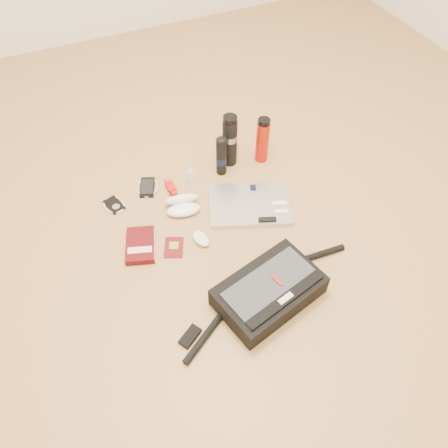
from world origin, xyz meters
The scene contains 14 objects.
ground centered at (0.00, 0.00, 0.00)m, with size 4.00×4.00×0.00m, color #AC7E47.
messenger_bag centered at (0.03, -0.30, 0.05)m, with size 0.81×0.34×0.11m.
laptop centered at (0.18, 0.16, 0.01)m, with size 0.44×0.38×0.04m.
book centered at (-0.35, 0.14, 0.02)m, with size 0.17×0.21×0.03m.
passport centered at (-0.22, 0.08, 0.00)m, with size 0.12×0.13×0.01m.
mouse centered at (-0.10, 0.07, 0.02)m, with size 0.08×0.11×0.03m.
sunglasses_case centered at (-0.11, 0.27, 0.03)m, with size 0.18×0.16×0.09m.
ipod centered at (-0.40, 0.42, 0.01)m, with size 0.11×0.12×0.01m.
phone centered at (-0.22, 0.47, 0.01)m, with size 0.13×0.14×0.01m.
inhaler centered at (-0.12, 0.42, 0.02)m, with size 0.04×0.12×0.03m.
spray_bottle centered at (-0.01, 0.41, 0.04)m, with size 0.03×0.03×0.10m.
aerosol_can centered at (0.15, 0.43, 0.11)m, with size 0.06×0.06×0.22m.
thermos_black centered at (0.22, 0.48, 0.14)m, with size 0.09×0.09×0.28m.
thermos_red centered at (0.38, 0.43, 0.12)m, with size 0.08×0.08×0.25m.
Camera 1 is at (-0.48, -1.03, 1.52)m, focal length 35.00 mm.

